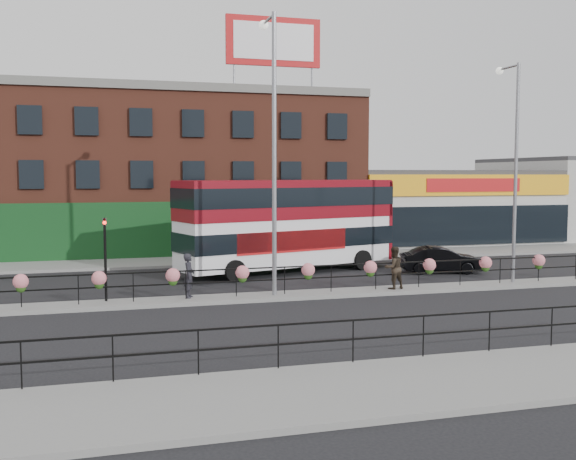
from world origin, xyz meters
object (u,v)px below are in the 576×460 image
object	(u,v)px
pedestrian_a	(189,276)
lamp_column_east	(513,153)
double_decker_bus	(289,216)
car	(441,260)
pedestrian_b	(394,268)
lamp_column_west	(272,129)

from	to	relation	value
pedestrian_a	lamp_column_east	world-z (taller)	lamp_column_east
double_decker_bus	lamp_column_east	size ratio (longest dim) A/B	1.22
car	pedestrian_a	size ratio (longest dim) A/B	2.45
pedestrian_b	lamp_column_west	bearing A→B (deg)	-12.22
double_decker_bus	car	distance (m)	8.06
double_decker_bus	car	size ratio (longest dim) A/B	2.79
lamp_column_west	pedestrian_b	bearing A→B (deg)	-3.02
car	lamp_column_west	world-z (taller)	lamp_column_west
double_decker_bus	pedestrian_a	size ratio (longest dim) A/B	6.83
lamp_column_east	double_decker_bus	bearing A→B (deg)	143.06
lamp_column_west	lamp_column_east	world-z (taller)	lamp_column_west
double_decker_bus	car	xyz separation A→B (m)	(7.39, -2.32, -2.23)
pedestrian_b	lamp_column_west	xyz separation A→B (m)	(-5.23, 0.28, 5.74)
car	double_decker_bus	bearing A→B (deg)	86.92
double_decker_bus	lamp_column_east	xyz separation A→B (m)	(8.59, -6.46, 3.05)
double_decker_bus	pedestrian_a	bearing A→B (deg)	-132.39
lamp_column_east	pedestrian_a	bearing A→B (deg)	-179.69
pedestrian_a	lamp_column_east	bearing A→B (deg)	-73.14
pedestrian_a	lamp_column_west	xyz separation A→B (m)	(3.39, -0.06, 5.77)
pedestrian_b	lamp_column_west	size ratio (longest dim) A/B	0.16
car	lamp_column_west	xyz separation A→B (m)	(-9.97, -4.29, 6.12)
lamp_column_west	pedestrian_a	bearing A→B (deg)	178.90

